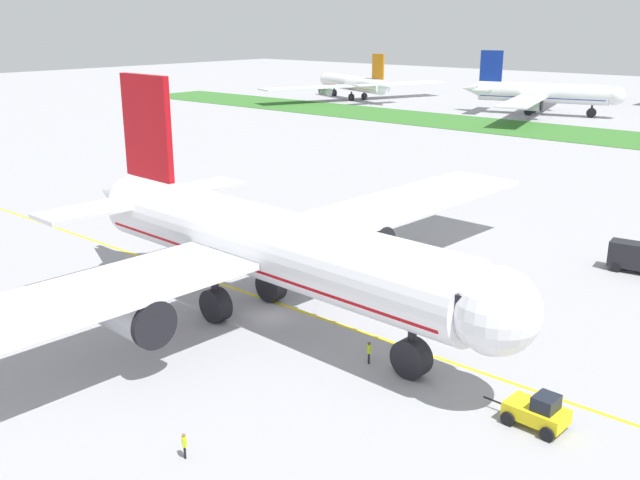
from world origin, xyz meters
TOP-DOWN VIEW (x-y plane):
  - ground_plane at (0.00, 0.00)m, footprint 600.00×600.00m
  - apron_taxi_line at (0.00, 2.54)m, footprint 280.00×0.36m
  - airliner_foreground at (-0.07, -0.53)m, footprint 48.47×74.63m
  - pushback_tug at (24.42, -1.56)m, footprint 5.50×2.59m
  - ground_crew_wingwalker_port at (11.51, -1.46)m, footprint 0.48×0.49m
  - ground_crew_marshaller_front at (-11.39, -16.71)m, footprint 0.56×0.44m
  - ground_crew_wingwalker_starboard at (10.67, -17.69)m, footprint 0.49×0.41m
  - service_truck_baggage_loader at (19.50, 31.43)m, footprint 5.23×2.84m
  - parked_airliner_far_left at (-100.27, 139.87)m, footprint 38.66×61.67m
  - parked_airliner_far_centre at (-40.85, 142.51)m, footprint 41.03×64.12m

SIDE VIEW (x-z plane):
  - ground_plane at x=0.00m, z-range 0.00..0.00m
  - apron_taxi_line at x=0.00m, z-range 0.00..0.01m
  - ground_crew_wingwalker_starboard at x=10.67m, z-range 0.17..1.74m
  - ground_crew_wingwalker_port at x=11.51m, z-range 0.18..1.85m
  - pushback_tug at x=24.42m, z-range -0.11..2.14m
  - ground_crew_marshaller_front at x=-11.39m, z-range 0.19..1.93m
  - service_truck_baggage_loader at x=19.50m, z-range 0.12..3.06m
  - parked_airliner_far_left at x=-100.27m, z-range -2.33..12.15m
  - parked_airliner_far_centre at x=-40.85m, z-range -2.61..13.59m
  - airliner_foreground at x=-0.07m, z-range -3.09..16.08m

